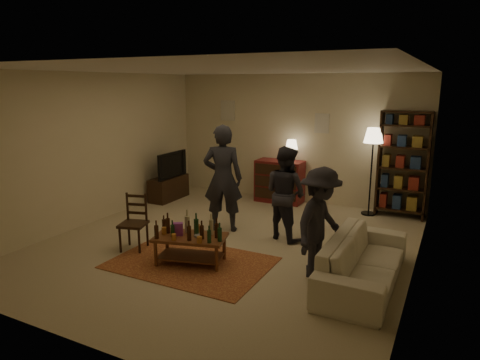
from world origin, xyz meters
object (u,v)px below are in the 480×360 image
Objects in this scene: coffee_table at (190,238)px; dresser at (280,180)px; tv_stand at (169,182)px; sofa at (364,261)px; person_by_sofa at (320,223)px; dining_chair at (135,220)px; bookshelf at (403,164)px; floor_lamp at (373,142)px; person_left at (223,178)px; person_right at (285,193)px.

coffee_table is 3.60m from dresser.
sofa is (4.64, -2.20, -0.08)m from tv_stand.
person_by_sofa is at bearing -60.19° from dresser.
dining_chair is 0.42× the size of sofa.
bookshelf is at bearing 57.26° from coffee_table.
dresser is (2.25, 0.91, 0.09)m from tv_stand.
dresser is at bearing 91.31° from coffee_table.
floor_lamp is 2.99m from person_left.
dining_chair is 3.64m from dresser.
person_left is 1.20× the size of person_right.
floor_lamp is at bearing 9.27° from sofa.
dining_chair is at bearing 39.36° from person_left.
coffee_table is 0.55× the size of bookshelf.
tv_stand is at bearing 64.66° from sofa.
coffee_table is at bearing 83.86° from person_right.
person_left is at bearing -95.27° from dresser.
person_left reaches higher than dresser.
person_right reaches higher than tv_stand.
bookshelf is at bearing 1.57° from dresser.
coffee_table is at bearing -117.16° from floor_lamp.
person_right is (0.90, -2.03, 0.29)m from dresser.
person_right is (-0.99, -1.97, -0.66)m from floor_lamp.
tv_stand reaches higher than dining_chair.
floor_lamp is at bearing -1.92° from dresser.
bookshelf reaches higher than person_by_sofa.
person_left is at bearing 43.70° from dining_chair.
person_by_sofa is at bearing -9.76° from dining_chair.
dining_chair is at bearing 96.60° from sofa.
person_right is at bearing 62.28° from coffee_table.
bookshelf is 1.10× the size of person_left.
coffee_table reaches higher than sofa.
person_by_sofa is at bearing -100.61° from bookshelf.
bookshelf is at bearing -104.57° from person_right.
sofa is (-0.05, -3.18, -0.73)m from bookshelf.
coffee_table is 3.56m from tv_stand.
sofa is at bearing -25.34° from tv_stand.
person_left reaches higher than sofa.
sofa is 1.13× the size of person_left.
tv_stand is 2.43m from dresser.
dining_chair is 2.85m from person_by_sofa.
floor_lamp is (1.89, -0.06, 0.96)m from dresser.
floor_lamp is (4.15, 0.85, 1.05)m from tv_stand.
bookshelf is 1.37× the size of person_by_sofa.
person_right is (1.89, 1.47, 0.31)m from dining_chair.
person_by_sofa is at bearing -91.23° from floor_lamp.
dining_chair is 0.64× the size of dresser.
person_by_sofa is (-0.56, -0.08, 0.43)m from sofa.
dining_chair is 0.59× the size of person_by_sofa.
person_right is at bearing 21.70° from dining_chair.
dresser is at bearing 40.66° from person_by_sofa.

